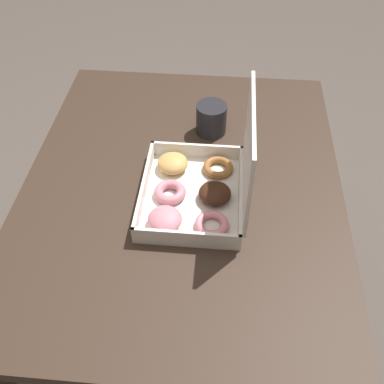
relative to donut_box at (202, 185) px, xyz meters
The scene contains 4 objects.
ground_plane 0.80m from the donut_box, 133.11° to the right, with size 8.00×8.00×0.00m, color #564C44.
dining_table 0.18m from the donut_box, 133.11° to the right, with size 1.03×0.81×0.74m.
donut_box is the anchor object (origin of this frame).
coffee_mug 0.27m from the donut_box, behind, with size 0.09×0.09×0.09m.
Camera 1 is at (0.80, 0.10, 1.55)m, focal length 42.00 mm.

